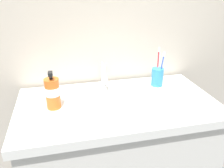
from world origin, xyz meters
TOP-DOWN VIEW (x-y plane):
  - tiled_wall_back at (0.00, 0.31)m, footprint 2.17×0.04m
  - sink_basin at (-0.02, -0.01)m, footprint 0.48×0.48m
  - faucet at (-0.02, 0.21)m, footprint 0.02×0.16m
  - toothbrush_cup at (0.27, 0.14)m, footprint 0.07×0.07m
  - toothbrush_white at (0.28, 0.16)m, footprint 0.02×0.03m
  - toothbrush_red at (0.27, 0.16)m, footprint 0.02×0.03m
  - toothbrush_blue at (0.28, 0.13)m, footprint 0.03×0.02m
  - soap_dispenser at (-0.30, 0.01)m, footprint 0.07×0.07m

SIDE VIEW (x-z plane):
  - sink_basin at x=-0.02m, z-range 0.81..0.91m
  - toothbrush_cup at x=0.27m, z-range 0.90..1.00m
  - faucet at x=-0.02m, z-range 0.89..1.01m
  - soap_dispenser at x=-0.30m, z-range 0.88..1.07m
  - toothbrush_white at x=0.28m, z-range 0.91..1.09m
  - toothbrush_blue at x=0.28m, z-range 0.91..1.11m
  - toothbrush_red at x=0.27m, z-range 0.92..1.12m
  - tiled_wall_back at x=0.00m, z-range 0.00..2.40m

